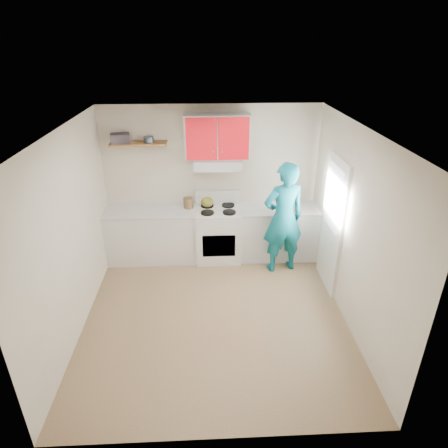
{
  "coord_description": "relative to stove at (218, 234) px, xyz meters",
  "views": [
    {
      "loc": [
        -0.09,
        -4.39,
        3.57
      ],
      "look_at": [
        0.15,
        0.55,
        1.15
      ],
      "focal_mm": 31.05,
      "sensor_mm": 36.0,
      "label": 1
    }
  ],
  "objects": [
    {
      "name": "upper_cabinets",
      "position": [
        0.0,
        0.16,
        1.66
      ],
      "size": [
        1.02,
        0.33,
        0.7
      ],
      "primitive_type": "cube",
      "color": "red",
      "rests_on": "back_wall"
    },
    {
      "name": "door_glass",
      "position": [
        1.65,
        -0.88,
        0.99
      ],
      "size": [
        0.01,
        0.55,
        0.95
      ],
      "primitive_type": "cube",
      "color": "white",
      "rests_on": "door"
    },
    {
      "name": "books",
      "position": [
        -1.52,
        0.15,
        1.65
      ],
      "size": [
        0.32,
        0.25,
        0.15
      ],
      "primitive_type": "cube",
      "rotation": [
        0.0,
        0.0,
        0.16
      ],
      "color": "#3A3339",
      "rests_on": "shelf"
    },
    {
      "name": "floor",
      "position": [
        -0.1,
        -1.57,
        -0.46
      ],
      "size": [
        3.8,
        3.8,
        0.0
      ],
      "primitive_type": "plane",
      "color": "brown",
      "rests_on": "ground"
    },
    {
      "name": "shelf",
      "position": [
        -1.25,
        0.18,
        1.56
      ],
      "size": [
        0.9,
        0.3,
        0.04
      ],
      "primitive_type": "cube",
      "color": "brown",
      "rests_on": "back_wall"
    },
    {
      "name": "left_wall",
      "position": [
        -1.9,
        -1.57,
        0.84
      ],
      "size": [
        0.04,
        3.8,
        2.6
      ],
      "primitive_type": "cube",
      "color": "beige",
      "rests_on": "floor"
    },
    {
      "name": "silicone_mat",
      "position": [
        1.43,
        -0.0,
        0.44
      ],
      "size": [
        0.32,
        0.29,
        0.01
      ],
      "primitive_type": "cube",
      "rotation": [
        0.0,
        0.0,
        0.25
      ],
      "color": "red",
      "rests_on": "counter_right"
    },
    {
      "name": "door",
      "position": [
        1.68,
        -0.88,
        0.56
      ],
      "size": [
        0.05,
        0.85,
        2.05
      ],
      "primitive_type": "cube",
      "color": "white",
      "rests_on": "floor"
    },
    {
      "name": "stove",
      "position": [
        0.0,
        0.0,
        0.0
      ],
      "size": [
        0.76,
        0.65,
        0.92
      ],
      "primitive_type": "cube",
      "color": "white",
      "rests_on": "floor"
    },
    {
      "name": "front_wall",
      "position": [
        -0.1,
        -3.47,
        0.84
      ],
      "size": [
        3.6,
        0.04,
        2.6
      ],
      "primitive_type": "cube",
      "color": "beige",
      "rests_on": "floor"
    },
    {
      "name": "person",
      "position": [
        1.03,
        -0.42,
        0.47
      ],
      "size": [
        0.76,
        0.58,
        1.87
      ],
      "primitive_type": "imported",
      "rotation": [
        0.0,
        0.0,
        3.36
      ],
      "color": "#0E6D7E",
      "rests_on": "floor"
    },
    {
      "name": "back_wall",
      "position": [
        -0.1,
        0.32,
        0.84
      ],
      "size": [
        3.6,
        0.04,
        2.6
      ],
      "primitive_type": "cube",
      "color": "beige",
      "rests_on": "floor"
    },
    {
      "name": "crock",
      "position": [
        -0.5,
        0.11,
        0.54
      ],
      "size": [
        0.21,
        0.21,
        0.2
      ],
      "primitive_type": "cylinder",
      "rotation": [
        0.0,
        0.0,
        -0.31
      ],
      "color": "brown",
      "rests_on": "counter_left"
    },
    {
      "name": "counter_left",
      "position": [
        -1.14,
        0.02,
        -0.01
      ],
      "size": [
        1.52,
        0.6,
        0.9
      ],
      "primitive_type": "cube",
      "color": "silver",
      "rests_on": "floor"
    },
    {
      "name": "kettle",
      "position": [
        -0.18,
        0.13,
        0.55
      ],
      "size": [
        0.26,
        0.26,
        0.17
      ],
      "primitive_type": "ellipsoid",
      "rotation": [
        0.0,
        0.0,
        -0.35
      ],
      "color": "olive",
      "rests_on": "stove"
    },
    {
      "name": "range_hood",
      "position": [
        0.0,
        0.1,
        1.24
      ],
      "size": [
        0.76,
        0.44,
        0.15
      ],
      "primitive_type": "cube",
      "color": "silver",
      "rests_on": "back_wall"
    },
    {
      "name": "counter_right",
      "position": [
        1.04,
        0.02,
        -0.01
      ],
      "size": [
        1.32,
        0.6,
        0.9
      ],
      "primitive_type": "cube",
      "color": "silver",
      "rests_on": "floor"
    },
    {
      "name": "cutting_board",
      "position": [
        0.79,
        -0.04,
        0.45
      ],
      "size": [
        0.37,
        0.31,
        0.02
      ],
      "primitive_type": "cube",
      "rotation": [
        0.0,
        0.0,
        0.27
      ],
      "color": "olive",
      "rests_on": "counter_right"
    },
    {
      "name": "right_wall",
      "position": [
        1.7,
        -1.57,
        0.84
      ],
      "size": [
        0.04,
        3.8,
        2.6
      ],
      "primitive_type": "cube",
      "color": "beige",
      "rests_on": "floor"
    },
    {
      "name": "ceiling",
      "position": [
        -0.1,
        -1.57,
        2.14
      ],
      "size": [
        3.6,
        3.8,
        0.04
      ],
      "primitive_type": "cube",
      "color": "white",
      "rests_on": "floor"
    },
    {
      "name": "tin",
      "position": [
        -1.08,
        0.15,
        1.63
      ],
      "size": [
        0.17,
        0.17,
        0.1
      ],
      "primitive_type": "cylinder",
      "rotation": [
        0.0,
        0.0,
        -0.12
      ],
      "color": "#333D4C",
      "rests_on": "shelf"
    }
  ]
}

